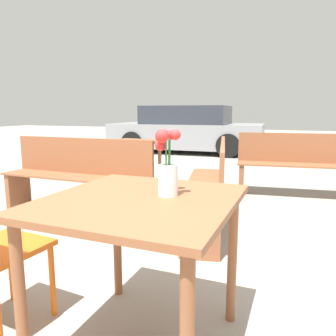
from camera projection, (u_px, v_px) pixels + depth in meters
table_front at (140, 221)px, 1.49m from camera, size 0.85×0.90×0.76m
flower_vase at (167, 171)px, 1.50m from camera, size 0.12×0.14×0.31m
bench_near at (78, 173)px, 3.62m from camera, size 1.76×0.39×0.85m
bench_middle at (306, 162)px, 4.39m from camera, size 1.81×0.57×0.85m
bench_far at (213, 182)px, 3.19m from camera, size 0.66×1.64×0.85m
table_back at (132, 150)px, 4.65m from camera, size 0.75×0.76×0.73m
parked_car at (187, 130)px, 9.27m from camera, size 4.26×2.06×1.29m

